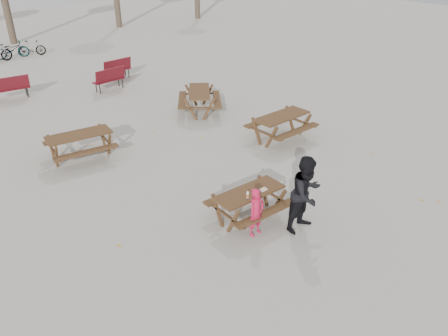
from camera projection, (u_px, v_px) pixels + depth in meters
ground at (249, 218)px, 10.97m from camera, size 80.00×80.00×0.00m
main_picnic_table at (249, 198)px, 10.69m from camera, size 1.80×1.45×0.78m
food_tray at (263, 190)px, 10.64m from camera, size 0.18×0.11×0.03m
bread_roll at (263, 188)px, 10.62m from camera, size 0.14×0.06×0.05m
soda_bottle at (248, 195)px, 10.32m from camera, size 0.07×0.07×0.17m
child at (256, 212)px, 10.10m from camera, size 0.47×0.33×1.22m
adult at (306, 194)px, 10.16m from camera, size 0.99×0.81×1.91m
picnic_table_east at (281, 127)px, 14.98m from camera, size 2.13×1.76×0.88m
picnic_table_north at (81, 146)px, 13.68m from camera, size 2.10×1.76×0.84m
picnic_table_far at (200, 101)px, 17.30m from camera, size 2.53×2.63×0.88m
park_bench_row at (42, 86)px, 18.78m from camera, size 10.70×2.04×1.03m
fallen_leaves at (206, 174)px, 12.97m from camera, size 11.00×11.00×0.01m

